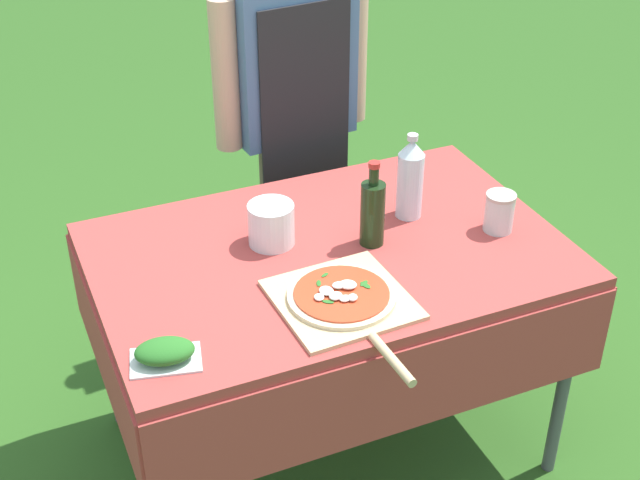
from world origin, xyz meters
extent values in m
plane|color=#2D5B1E|center=(0.00, 0.00, 0.00)|extent=(12.00, 12.00, 0.00)
cube|color=#A83D38|center=(0.00, 0.00, 0.75)|extent=(1.33, 0.88, 0.04)
cube|color=#A83D38|center=(0.00, -0.44, 0.59)|extent=(1.33, 0.01, 0.28)
cube|color=#A83D38|center=(0.00, 0.44, 0.59)|extent=(1.33, 0.01, 0.28)
cube|color=#A83D38|center=(-0.67, 0.00, 0.59)|extent=(0.01, 0.88, 0.28)
cube|color=#A83D38|center=(0.67, 0.00, 0.59)|extent=(0.01, 0.88, 0.28)
cylinder|color=#4C4C51|center=(0.61, -0.38, 0.36)|extent=(0.04, 0.04, 0.73)
cylinder|color=#4C4C51|center=(-0.61, 0.38, 0.36)|extent=(0.04, 0.04, 0.73)
cylinder|color=#4C4C51|center=(0.61, 0.38, 0.36)|extent=(0.04, 0.04, 0.73)
cylinder|color=#70604C|center=(0.26, 0.74, 0.39)|extent=(0.11, 0.11, 0.78)
cylinder|color=#70604C|center=(0.11, 0.72, 0.39)|extent=(0.11, 0.11, 0.78)
cube|color=#4C7099|center=(0.18, 0.73, 1.07)|extent=(0.43, 0.22, 0.58)
cube|color=#232326|center=(0.19, 0.63, 0.85)|extent=(0.34, 0.04, 0.84)
cylinder|color=tan|center=(0.43, 0.75, 1.04)|extent=(0.09, 0.09, 0.52)
cylinder|color=tan|center=(-0.06, 0.71, 1.04)|extent=(0.09, 0.09, 0.52)
cube|color=#D1B27F|center=(-0.07, -0.24, 0.77)|extent=(0.35, 0.35, 0.01)
cylinder|color=#D1B27F|center=(-0.06, -0.51, 0.77)|extent=(0.03, 0.20, 0.02)
cylinder|color=beige|center=(-0.07, -0.24, 0.78)|extent=(0.29, 0.29, 0.01)
cylinder|color=#D14223|center=(-0.07, -0.24, 0.79)|extent=(0.25, 0.25, 0.00)
ellipsoid|color=white|center=(-0.09, -0.26, 0.80)|extent=(0.05, 0.05, 0.01)
ellipsoid|color=white|center=(-0.06, -0.28, 0.80)|extent=(0.04, 0.04, 0.01)
ellipsoid|color=white|center=(-0.07, -0.22, 0.80)|extent=(0.04, 0.04, 0.01)
ellipsoid|color=white|center=(-0.11, -0.23, 0.80)|extent=(0.04, 0.05, 0.01)
ellipsoid|color=white|center=(-0.14, -0.24, 0.80)|extent=(0.04, 0.04, 0.01)
ellipsoid|color=white|center=(-0.05, -0.22, 0.80)|extent=(0.06, 0.06, 0.02)
ellipsoid|color=white|center=(-0.08, -0.27, 0.80)|extent=(0.04, 0.04, 0.01)
ellipsoid|color=#286B23|center=(0.00, -0.23, 0.80)|extent=(0.03, 0.03, 0.00)
ellipsoid|color=#286B23|center=(-0.06, -0.22, 0.80)|extent=(0.04, 0.03, 0.00)
ellipsoid|color=#286B23|center=(-0.08, -0.15, 0.80)|extent=(0.03, 0.02, 0.00)
ellipsoid|color=#286B23|center=(-0.12, -0.27, 0.80)|extent=(0.03, 0.03, 0.00)
ellipsoid|color=#286B23|center=(0.00, -0.24, 0.80)|extent=(0.03, 0.04, 0.00)
ellipsoid|color=#286B23|center=(-0.11, -0.18, 0.80)|extent=(0.02, 0.03, 0.00)
cylinder|color=black|center=(0.13, -0.01, 0.86)|extent=(0.07, 0.07, 0.19)
cylinder|color=black|center=(0.13, -0.01, 0.98)|extent=(0.03, 0.03, 0.05)
cylinder|color=#B22823|center=(0.13, -0.01, 1.02)|extent=(0.03, 0.03, 0.02)
cylinder|color=silver|center=(0.30, 0.08, 0.87)|extent=(0.08, 0.08, 0.20)
cone|color=silver|center=(0.30, 0.08, 0.99)|extent=(0.08, 0.08, 0.05)
cylinder|color=silver|center=(0.30, 0.08, 1.03)|extent=(0.03, 0.03, 0.02)
cube|color=silver|center=(-0.56, -0.29, 0.77)|extent=(0.19, 0.15, 0.01)
ellipsoid|color=#286B23|center=(-0.56, -0.29, 0.80)|extent=(0.16, 0.13, 0.05)
cylinder|color=silver|center=(-0.14, 0.10, 0.83)|extent=(0.13, 0.13, 0.12)
cylinder|color=silver|center=(0.50, -0.10, 0.82)|extent=(0.09, 0.09, 0.11)
cylinder|color=#D14223|center=(0.50, -0.10, 0.80)|extent=(0.08, 0.08, 0.08)
cylinder|color=#B7B2A3|center=(0.50, -0.10, 0.88)|extent=(0.09, 0.09, 0.01)
camera|label=1|loc=(-0.87, -1.95, 2.16)|focal=50.00mm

